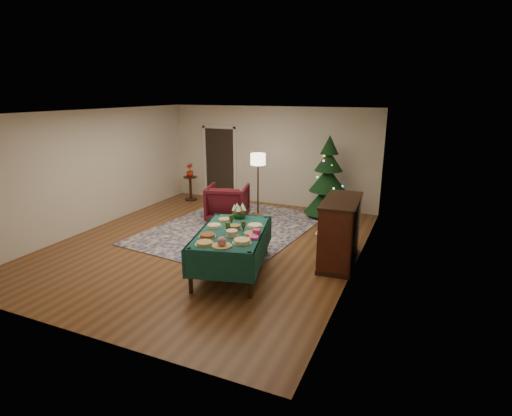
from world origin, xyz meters
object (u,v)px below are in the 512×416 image
at_px(gift_box, 257,232).
at_px(side_table, 191,189).
at_px(buffet_table, 232,239).
at_px(potted_plant, 190,173).
at_px(armchair, 228,201).
at_px(floor_lamp, 258,163).
at_px(piano, 340,232).
at_px(christmas_tree, 328,181).

height_order(gift_box, side_table, gift_box).
bearing_deg(gift_box, buffet_table, 179.39).
bearing_deg(potted_plant, gift_box, -45.67).
bearing_deg(potted_plant, armchair, -34.23).
bearing_deg(gift_box, floor_lamp, 112.88).
distance_m(floor_lamp, potted_plant, 2.45).
relative_size(armchair, potted_plant, 2.61).
bearing_deg(armchair, buffet_table, 103.79).
bearing_deg(floor_lamp, armchair, -118.40).
distance_m(potted_plant, piano, 5.67).
distance_m(side_table, piano, 5.67).
relative_size(gift_box, floor_lamp, 0.08).
height_order(side_table, piano, piano).
bearing_deg(armchair, side_table, -49.32).
xyz_separation_m(potted_plant, christmas_tree, (4.06, 0.00, 0.12)).
bearing_deg(buffet_table, side_table, 130.61).
height_order(side_table, potted_plant, potted_plant).
bearing_deg(floor_lamp, side_table, 168.97).
bearing_deg(side_table, piano, -28.85).
relative_size(armchair, christmas_tree, 0.48).
height_order(side_table, christmas_tree, christmas_tree).
relative_size(gift_box, potted_plant, 0.32).
relative_size(armchair, piano, 0.68).
bearing_deg(floor_lamp, christmas_tree, 15.14).
bearing_deg(potted_plant, floor_lamp, -11.03).
xyz_separation_m(armchair, potted_plant, (-1.90, 1.29, 0.31)).
distance_m(gift_box, piano, 1.65).
xyz_separation_m(buffet_table, christmas_tree, (0.73, 3.89, 0.32)).
relative_size(armchair, floor_lamp, 0.62).
bearing_deg(gift_box, side_table, 134.33).
distance_m(christmas_tree, piano, 2.90).
distance_m(buffet_table, christmas_tree, 3.97).
relative_size(armchair, side_table, 1.41).
height_order(buffet_table, piano, piano).
distance_m(armchair, piano, 3.39).
bearing_deg(armchair, piano, 139.71).
height_order(buffet_table, floor_lamp, floor_lamp).
bearing_deg(buffet_table, potted_plant, 130.61).
bearing_deg(floor_lamp, buffet_table, -74.07).
xyz_separation_m(gift_box, christmas_tree, (0.26, 3.89, 0.12)).
relative_size(potted_plant, christmas_tree, 0.18).
relative_size(buffet_table, armchair, 2.20).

